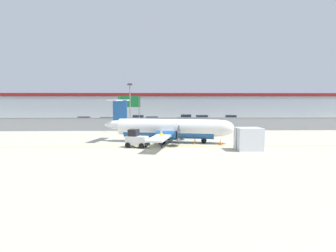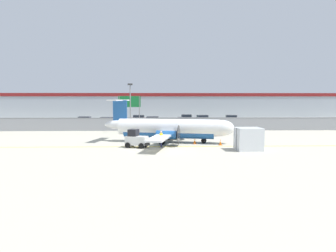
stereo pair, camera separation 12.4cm
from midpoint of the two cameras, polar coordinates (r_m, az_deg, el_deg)
The scene contains 19 objects.
ground_plane at distance 31.51m, azimuth -1.50°, elevation -3.93°, with size 140.00×140.00×0.01m.
perimeter_fence at distance 47.28m, azimuth -1.55°, elevation 0.44°, with size 98.00×0.10×2.10m.
parking_lot_strip at distance 58.83m, azimuth -1.57°, elevation 0.32°, with size 98.00×17.00×0.12m.
background_building at distance 77.13m, azimuth -1.60°, elevation 3.83°, with size 91.00×8.10×6.50m.
commuter_airplane at distance 34.43m, azimuth 0.60°, elevation -0.48°, with size 15.15×15.97×4.92m.
baggage_tug at distance 30.96m, azimuth -5.96°, elevation -2.53°, with size 2.56×1.99×1.88m.
ground_crew_worker at distance 30.91m, azimuth -1.20°, elevation -2.33°, with size 0.34×0.54×1.70m.
cargo_container at distance 30.18m, azimuth 15.20°, elevation -2.41°, with size 2.47×2.08×2.20m.
traffic_cone_near_left at distance 33.44m, azimuth 5.21°, elevation -2.89°, with size 0.36×0.36×0.64m.
traffic_cone_near_right at distance 32.95m, azimuth 10.05°, elevation -3.07°, with size 0.36×0.36×0.64m.
parked_car_0 at distance 59.44m, azimuth -15.42°, elevation 0.99°, with size 4.26×2.12×1.58m.
parked_car_1 at distance 56.49m, azimuth -11.61°, elevation 0.87°, with size 4.31×2.23×1.58m.
parked_car_2 at distance 62.66m, azimuth -5.42°, elevation 1.35°, with size 4.25×2.11×1.58m.
parked_car_3 at distance 57.48m, azimuth -2.78°, elevation 1.04°, with size 4.33×2.29×1.58m.
parked_car_4 at distance 65.05m, azimuth 3.68°, elevation 1.50°, with size 4.28×2.17×1.58m.
parked_car_5 at distance 63.14m, azimuth 6.53°, elevation 1.37°, with size 4.33×2.28×1.58m.
parked_car_6 at distance 63.76m, azimuth 11.90°, elevation 1.33°, with size 4.36×2.36×1.58m.
apron_light_pole at distance 44.48m, azimuth -7.12°, elevation 4.22°, with size 0.70×0.30×7.27m.
highway_sign at distance 49.12m, azimuth -7.27°, elevation 4.10°, with size 3.60×0.14×5.50m.
Camera 2 is at (-0.01, -29.13, 4.94)m, focal length 32.00 mm.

